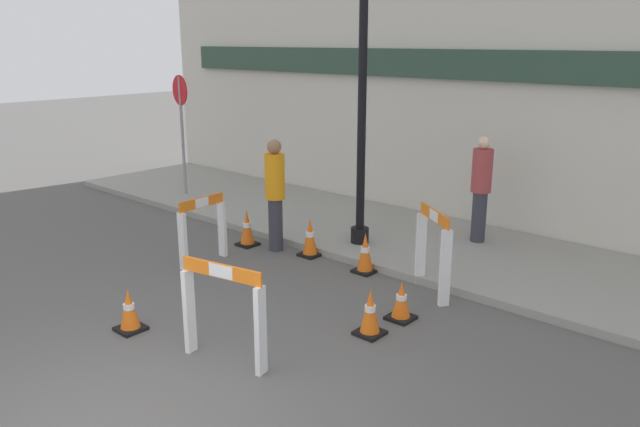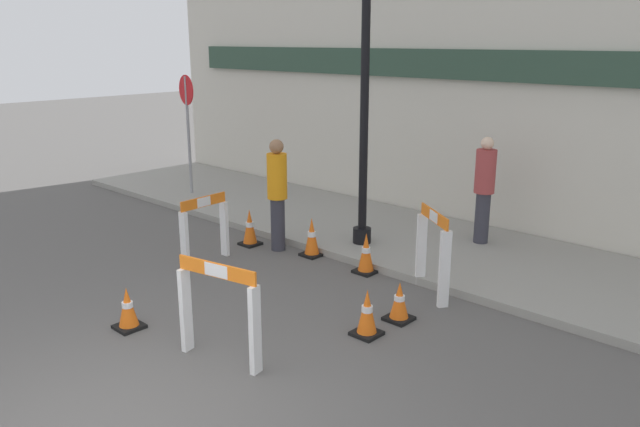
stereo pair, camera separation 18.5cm
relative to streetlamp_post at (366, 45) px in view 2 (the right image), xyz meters
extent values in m
cube|color=gray|center=(1.58, 0.78, -3.07)|extent=(18.00, 2.88, 0.11)
cube|color=beige|center=(1.58, 2.30, -0.38)|extent=(18.00, 0.12, 5.50)
cube|color=#2D4738|center=(1.58, 2.19, -0.33)|extent=(16.20, 0.10, 0.50)
cylinder|color=black|center=(0.00, 0.00, -2.90)|extent=(0.29, 0.29, 0.24)
cylinder|color=black|center=(0.00, 0.00, -0.89)|extent=(0.13, 0.13, 4.26)
cylinder|color=gray|center=(-4.73, 0.17, -1.82)|extent=(0.06, 0.06, 2.39)
cylinder|color=red|center=(-4.73, 0.17, -0.90)|extent=(0.60, 0.12, 0.60)
cube|color=white|center=(2.13, -1.03, -2.63)|extent=(0.12, 0.14, 0.99)
cube|color=white|center=(1.50, -0.59, -2.63)|extent=(0.12, 0.14, 0.99)
cube|color=orange|center=(1.82, -0.81, -2.07)|extent=(0.70, 0.49, 0.15)
cube|color=white|center=(1.82, -0.81, -2.07)|extent=(0.22, 0.17, 0.14)
cube|color=white|center=(-1.36, -1.65, -2.70)|extent=(0.14, 0.07, 0.85)
cube|color=white|center=(-1.31, -2.41, -2.70)|extent=(0.14, 0.07, 0.85)
cube|color=orange|center=(-1.34, -2.03, -2.20)|extent=(0.08, 0.83, 0.15)
cube|color=white|center=(-1.34, -2.03, -2.20)|extent=(0.05, 0.25, 0.14)
cube|color=white|center=(0.74, -3.85, -2.67)|extent=(0.08, 0.14, 0.93)
cube|color=white|center=(1.64, -3.67, -2.67)|extent=(0.08, 0.14, 0.93)
cube|color=orange|center=(1.19, -3.76, -2.13)|extent=(0.96, 0.21, 0.15)
cube|color=white|center=(1.19, -3.76, -2.13)|extent=(0.29, 0.09, 0.13)
cube|color=black|center=(1.93, -2.28, -3.11)|extent=(0.30, 0.30, 0.04)
cone|color=orange|center=(1.93, -2.28, -2.83)|extent=(0.22, 0.22, 0.51)
cylinder|color=white|center=(1.93, -2.28, -2.81)|extent=(0.13, 0.13, 0.07)
cube|color=black|center=(-0.19, -4.00, -3.11)|extent=(0.30, 0.30, 0.04)
cone|color=orange|center=(-0.19, -4.00, -2.86)|extent=(0.23, 0.23, 0.46)
cylinder|color=white|center=(-0.19, -4.00, -2.83)|extent=(0.13, 0.13, 0.06)
cube|color=black|center=(-0.37, -0.76, -3.11)|extent=(0.30, 0.30, 0.04)
cone|color=orange|center=(-0.37, -0.76, -2.81)|extent=(0.22, 0.22, 0.56)
cylinder|color=white|center=(-0.37, -0.76, -2.78)|extent=(0.13, 0.13, 0.08)
cube|color=black|center=(0.69, -0.76, -3.11)|extent=(0.30, 0.30, 0.04)
cone|color=orange|center=(0.69, -0.76, -2.81)|extent=(0.22, 0.22, 0.55)
cylinder|color=white|center=(0.69, -0.76, -2.79)|extent=(0.13, 0.13, 0.08)
cube|color=black|center=(1.96, -1.71, -3.11)|extent=(0.30, 0.30, 0.04)
cone|color=orange|center=(1.96, -1.71, -2.87)|extent=(0.22, 0.22, 0.44)
cylinder|color=white|center=(1.96, -1.71, -2.85)|extent=(0.13, 0.13, 0.06)
cube|color=black|center=(-1.46, -1.06, -3.11)|extent=(0.30, 0.30, 0.04)
cone|color=orange|center=(-1.46, -1.06, -2.81)|extent=(0.22, 0.22, 0.56)
cylinder|color=white|center=(-1.46, -1.06, -2.78)|extent=(0.13, 0.13, 0.08)
cylinder|color=#33333D|center=(-0.96, -0.91, -2.71)|extent=(0.31, 0.31, 0.84)
cylinder|color=orange|center=(-0.96, -0.91, -1.94)|extent=(0.43, 0.43, 0.70)
sphere|color=#8E6647|center=(-0.96, -0.91, -1.48)|extent=(0.31, 0.31, 0.22)
cylinder|color=#33333D|center=(1.37, 1.29, -2.61)|extent=(0.29, 0.29, 0.81)
cylinder|color=#A33D3D|center=(1.37, 1.29, -1.87)|extent=(0.40, 0.40, 0.67)
sphere|color=beige|center=(1.37, 1.29, -1.44)|extent=(0.25, 0.25, 0.20)
camera|label=1|loc=(5.75, -7.44, 0.08)|focal=35.00mm
camera|label=2|loc=(5.89, -7.31, 0.08)|focal=35.00mm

